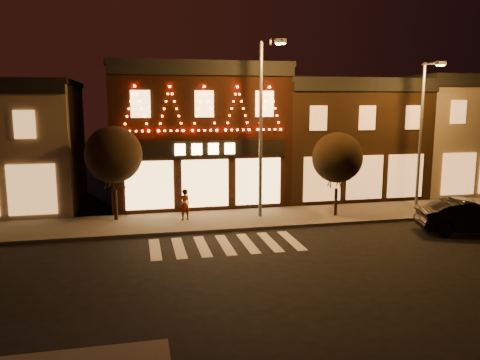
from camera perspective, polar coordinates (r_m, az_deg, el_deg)
name	(u,v)px	position (r m, az deg, el deg)	size (l,w,h in m)	color
ground	(247,278)	(16.85, 0.81, -11.80)	(120.00, 120.00, 0.00)	black
sidewalk_far	(249,219)	(24.70, 1.08, -4.70)	(44.00, 4.00, 0.15)	#47423D
building_pulp	(195,134)	(29.55, -5.42, 5.62)	(10.20, 8.34, 8.30)	black
building_right_a	(337,138)	(32.17, 11.70, 5.06)	(9.20, 8.28, 7.50)	black
building_right_b	(456,133)	(36.76, 24.68, 5.15)	(9.20, 8.28, 7.80)	#786D55
streetlamp_mid	(263,116)	(24.02, 2.85, 7.70)	(0.86, 2.03, 8.92)	#59595E
streetlamp_right	(423,125)	(27.60, 21.28, 6.22)	(0.53, 1.84, 8.04)	#59595E
tree_left	(114,155)	(24.46, -15.05, 2.98)	(2.86, 2.86, 4.78)	black
tree_right	(337,158)	(25.11, 11.69, 2.67)	(2.63, 2.63, 4.40)	black
dark_sedan	(471,217)	(24.65, 26.14, -4.00)	(1.67, 4.79, 1.58)	black
pedestrian	(185,205)	(24.11, -6.72, -2.98)	(0.58, 0.38, 1.60)	gray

